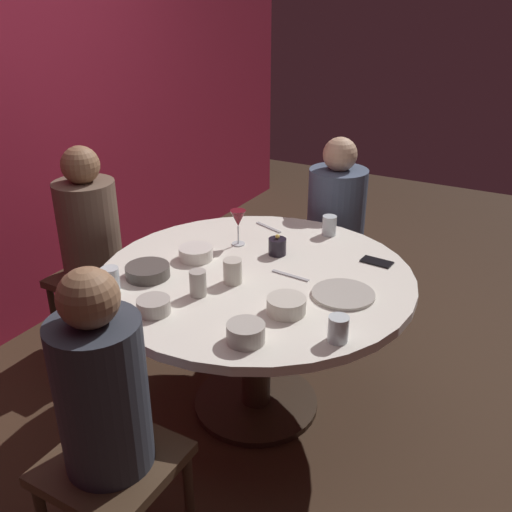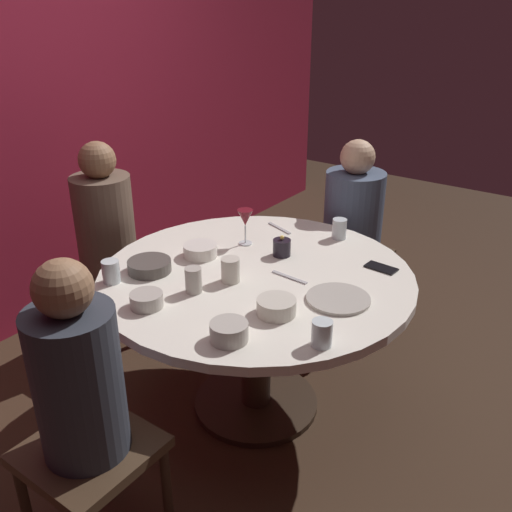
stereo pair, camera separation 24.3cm
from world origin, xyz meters
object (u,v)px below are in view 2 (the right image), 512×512
object	(u,v)px
seated_diner_back	(105,225)
cell_phone	(381,268)
dinner_plate	(338,299)
wine_glass	(245,219)
bowl_serving_large	(147,300)
bowl_salad_center	(200,250)
bowl_rice_portion	(149,266)
cup_center_front	(111,272)
cup_by_right_diner	(193,280)
dining_table	(256,301)
candle_holder	(282,247)
seated_diner_right	(353,215)
seated_diner_left	(79,388)
bowl_sauce_side	(229,332)
cup_far_edge	(322,333)
cup_near_candle	(230,270)
bowl_small_white	(276,307)
cup_by_left_diner	(339,229)

from	to	relation	value
seated_diner_back	cell_phone	size ratio (longest dim) A/B	8.33
dinner_plate	wine_glass	bearing A→B (deg)	69.90
bowl_serving_large	bowl_salad_center	xyz separation A→B (m)	(0.47, 0.13, -0.00)
bowl_rice_portion	cup_center_front	bearing A→B (deg)	160.78
cup_by_right_diner	cell_phone	bearing A→B (deg)	-39.60
dining_table	candle_holder	bearing A→B (deg)	1.86
seated_diner_right	wine_glass	bearing A→B (deg)	-17.38
seated_diner_left	candle_holder	size ratio (longest dim) A/B	11.51
dinner_plate	cup_by_right_diner	world-z (taller)	cup_by_right_diner
wine_glass	seated_diner_right	bearing A→B (deg)	-17.38
wine_glass	bowl_sauce_side	xyz separation A→B (m)	(-0.71, -0.46, -0.09)
bowl_sauce_side	cup_by_right_diner	world-z (taller)	cup_by_right_diner
cell_phone	bowl_sauce_side	distance (m)	0.86
bowl_sauce_side	cup_far_edge	distance (m)	0.32
bowl_serving_large	cup_near_candle	world-z (taller)	cup_near_candle
candle_holder	dining_table	bearing A→B (deg)	-178.14
dinner_plate	cup_by_right_diner	xyz separation A→B (m)	(-0.28, 0.51, 0.05)
dinner_plate	cup_far_edge	xyz separation A→B (m)	(-0.31, -0.10, 0.04)
bowl_small_white	cup_by_right_diner	distance (m)	0.38
seated_diner_left	cup_center_front	distance (m)	0.69
wine_glass	bowl_rice_portion	world-z (taller)	wine_glass
cup_by_right_diner	dining_table	bearing A→B (deg)	-19.86
cup_far_edge	cell_phone	bearing A→B (deg)	6.85
cell_phone	cup_by_right_diner	size ratio (longest dim) A/B	1.30
candle_holder	dinner_plate	xyz separation A→B (m)	(-0.22, -0.42, -0.03)
bowl_rice_portion	cup_far_edge	xyz separation A→B (m)	(-0.06, -0.90, 0.02)
seated_diner_left	candle_holder	world-z (taller)	seated_diner_left
seated_diner_back	bowl_sauce_side	distance (m)	1.31
cup_by_left_diner	cell_phone	bearing A→B (deg)	-121.71
dining_table	seated_diner_right	size ratio (longest dim) A/B	1.22
cup_near_candle	bowl_serving_large	bearing A→B (deg)	159.54
seated_diner_left	wine_glass	distance (m)	1.21
dining_table	bowl_small_white	xyz separation A→B (m)	(-0.24, -0.27, 0.17)
bowl_serving_large	cup_center_front	size ratio (longest dim) A/B	1.32
cell_phone	bowl_salad_center	distance (m)	0.83
bowl_serving_large	bowl_sauce_side	world-z (taller)	bowl_sauce_side
bowl_sauce_side	cup_far_edge	world-z (taller)	cup_far_edge
dinner_plate	cup_near_candle	bearing A→B (deg)	104.96
seated_diner_right	cell_phone	world-z (taller)	seated_diner_right
seated_diner_right	candle_holder	size ratio (longest dim) A/B	11.26
candle_holder	cell_phone	size ratio (longest dim) A/B	0.72
cup_center_front	cup_far_edge	xyz separation A→B (m)	(0.10, -0.95, -0.00)
bowl_rice_portion	cup_by_right_diner	bearing A→B (deg)	-95.54
seated_diner_left	bowl_rice_portion	size ratio (longest dim) A/B	6.07
seated_diner_left	candle_holder	bearing A→B (deg)	0.34
bowl_rice_portion	cup_far_edge	size ratio (longest dim) A/B	1.98
cell_phone	candle_holder	bearing A→B (deg)	111.98
bowl_rice_portion	cup_by_right_diner	world-z (taller)	cup_by_right_diner
cup_far_edge	bowl_sauce_side	bearing A→B (deg)	120.17
cell_phone	bowl_salad_center	bearing A→B (deg)	120.63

